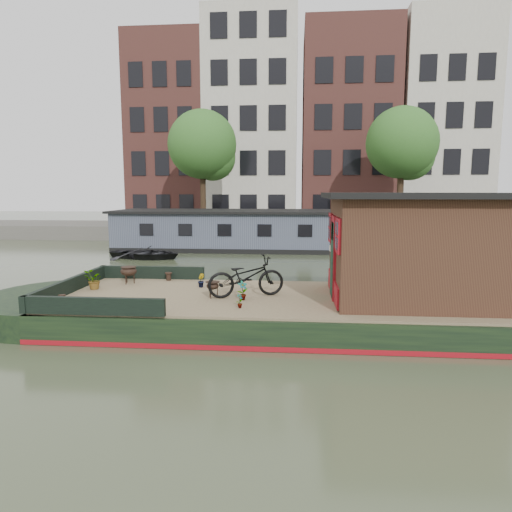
# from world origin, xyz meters

# --- Properties ---
(ground) EXTENTS (120.00, 120.00, 0.00)m
(ground) POSITION_xyz_m (0.00, 0.00, 0.00)
(ground) COLOR #313A25
(ground) RESTS_ON ground
(houseboat_hull) EXTENTS (14.01, 4.02, 0.60)m
(houseboat_hull) POSITION_xyz_m (-1.33, 0.00, 0.27)
(houseboat_hull) COLOR black
(houseboat_hull) RESTS_ON ground
(houseboat_deck) EXTENTS (11.80, 3.80, 0.05)m
(houseboat_deck) POSITION_xyz_m (0.00, 0.00, 0.62)
(houseboat_deck) COLOR olive
(houseboat_deck) RESTS_ON houseboat_hull
(bow_bulwark) EXTENTS (3.00, 4.00, 0.35)m
(bow_bulwark) POSITION_xyz_m (-5.07, 0.00, 0.82)
(bow_bulwark) COLOR black
(bow_bulwark) RESTS_ON houseboat_deck
(cabin) EXTENTS (4.00, 3.50, 2.42)m
(cabin) POSITION_xyz_m (2.19, 0.00, 1.88)
(cabin) COLOR black
(cabin) RESTS_ON houseboat_deck
(bicycle) EXTENTS (1.92, 1.24, 0.95)m
(bicycle) POSITION_xyz_m (-1.59, -0.08, 1.13)
(bicycle) COLOR black
(bicycle) RESTS_ON houseboat_deck
(potted_plant_a) EXTENTS (0.28, 0.26, 0.44)m
(potted_plant_a) POSITION_xyz_m (-1.63, -0.43, 0.87)
(potted_plant_a) COLOR brown
(potted_plant_a) RESTS_ON houseboat_deck
(potted_plant_b) EXTENTS (0.22, 0.24, 0.35)m
(potted_plant_b) POSITION_xyz_m (-2.87, 0.89, 0.83)
(potted_plant_b) COLOR brown
(potted_plant_b) RESTS_ON houseboat_deck
(potted_plant_c) EXTENTS (0.57, 0.57, 0.48)m
(potted_plant_c) POSITION_xyz_m (-5.51, 0.37, 0.89)
(potted_plant_c) COLOR brown
(potted_plant_c) RESTS_ON houseboat_deck
(potted_plant_e) EXTENTS (0.17, 0.20, 0.32)m
(potted_plant_e) POSITION_xyz_m (-1.61, -1.15, 0.81)
(potted_plant_e) COLOR brown
(potted_plant_e) RESTS_ON houseboat_deck
(brazier_front) EXTENTS (0.36, 0.36, 0.38)m
(brazier_front) POSITION_xyz_m (-2.36, -0.24, 0.84)
(brazier_front) COLOR black
(brazier_front) RESTS_ON houseboat_deck
(brazier_rear) EXTENTS (0.46, 0.46, 0.46)m
(brazier_rear) POSITION_xyz_m (-4.89, 1.18, 0.88)
(brazier_rear) COLOR black
(brazier_rear) RESTS_ON houseboat_deck
(bollard_port) EXTENTS (0.20, 0.20, 0.22)m
(bollard_port) POSITION_xyz_m (-3.95, 1.69, 0.76)
(bollard_port) COLOR black
(bollard_port) RESTS_ON houseboat_deck
(bollard_stbd) EXTENTS (0.16, 0.16, 0.18)m
(bollard_stbd) POSITION_xyz_m (-5.60, -1.02, 0.74)
(bollard_stbd) COLOR black
(bollard_stbd) RESTS_ON houseboat_deck
(dinghy) EXTENTS (3.85, 3.11, 0.70)m
(dinghy) POSITION_xyz_m (-7.46, 10.18, 0.35)
(dinghy) COLOR black
(dinghy) RESTS_ON ground
(far_houseboat) EXTENTS (20.40, 4.40, 2.11)m
(far_houseboat) POSITION_xyz_m (0.00, 14.00, 0.97)
(far_houseboat) COLOR #474D5F
(far_houseboat) RESTS_ON ground
(quay) EXTENTS (60.00, 6.00, 0.90)m
(quay) POSITION_xyz_m (0.00, 20.50, 0.45)
(quay) COLOR #47443F
(quay) RESTS_ON ground
(townhouse_row) EXTENTS (27.25, 8.00, 16.50)m
(townhouse_row) POSITION_xyz_m (0.15, 27.50, 7.90)
(townhouse_row) COLOR brown
(townhouse_row) RESTS_ON ground
(tree_left) EXTENTS (4.40, 4.40, 7.40)m
(tree_left) POSITION_xyz_m (-6.36, 19.07, 5.89)
(tree_left) COLOR #332316
(tree_left) RESTS_ON quay
(tree_right) EXTENTS (4.40, 4.40, 7.40)m
(tree_right) POSITION_xyz_m (6.14, 19.07, 5.89)
(tree_right) COLOR #332316
(tree_right) RESTS_ON quay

